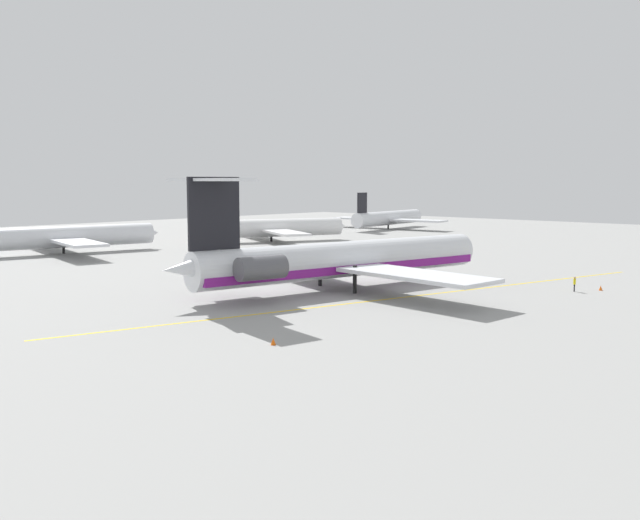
% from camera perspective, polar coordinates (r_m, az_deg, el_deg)
% --- Properties ---
extents(ground, '(289.52, 289.52, 0.00)m').
position_cam_1_polar(ground, '(71.94, 7.06, -3.07)').
color(ground, gray).
extents(main_jetliner, '(42.99, 38.27, 12.59)m').
position_cam_1_polar(main_jetliner, '(75.37, 1.48, 0.06)').
color(main_jetliner, silver).
rests_on(main_jetliner, ground).
extents(airliner_mid_left, '(32.47, 32.33, 9.74)m').
position_cam_1_polar(airliner_mid_left, '(121.90, -20.63, 1.88)').
color(airliner_mid_left, silver).
rests_on(airliner_mid_left, ground).
extents(airliner_mid_right, '(30.49, 30.77, 9.59)m').
position_cam_1_polar(airliner_mid_right, '(137.30, -3.83, 2.76)').
color(airliner_mid_right, white).
rests_on(airliner_mid_right, ground).
extents(airliner_far_right, '(32.07, 31.80, 9.58)m').
position_cam_1_polar(airliner_far_right, '(176.23, 5.98, 3.59)').
color(airliner_far_right, silver).
rests_on(airliner_far_right, ground).
extents(ground_crew_near_nose, '(0.28, 0.38, 1.72)m').
position_cam_1_polar(ground_crew_near_nose, '(100.97, 1.69, 0.39)').
color(ground_crew_near_nose, black).
rests_on(ground_crew_near_nose, ground).
extents(ground_crew_near_tail, '(0.43, 0.27, 1.68)m').
position_cam_1_polar(ground_crew_near_tail, '(79.40, 20.85, -1.76)').
color(ground_crew_near_tail, black).
rests_on(ground_crew_near_tail, ground).
extents(safety_cone_nose, '(0.40, 0.40, 0.55)m').
position_cam_1_polar(safety_cone_nose, '(81.40, 22.79, -2.21)').
color(safety_cone_nose, '#EA590F').
rests_on(safety_cone_nose, ground).
extents(safety_cone_wingtip, '(0.40, 0.40, 0.55)m').
position_cam_1_polar(safety_cone_wingtip, '(50.33, -4.00, -6.92)').
color(safety_cone_wingtip, '#EA590F').
rests_on(safety_cone_wingtip, ground).
extents(taxiway_centreline, '(72.28, 19.86, 0.01)m').
position_cam_1_polar(taxiway_centreline, '(71.42, 7.34, -3.14)').
color(taxiway_centreline, gold).
rests_on(taxiway_centreline, ground).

